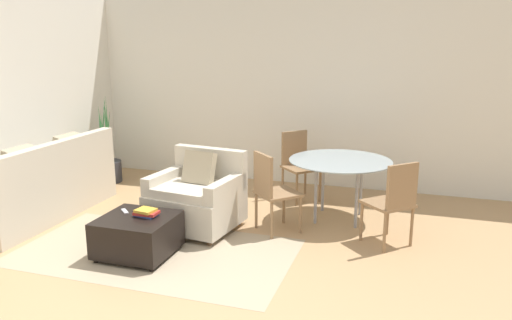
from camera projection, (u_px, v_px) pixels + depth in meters
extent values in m
plane|color=tan|center=(173.00, 297.00, 4.15)|extent=(20.00, 20.00, 0.00)
cube|color=white|center=(285.00, 90.00, 7.22)|extent=(12.00, 0.06, 2.75)
cube|color=white|center=(8.00, 99.00, 6.08)|extent=(0.06, 12.00, 2.75)
cube|color=tan|center=(155.00, 252.00, 5.02)|extent=(2.76, 1.53, 0.00)
cube|color=beige|center=(128.00, 273.00, 4.55)|extent=(2.70, 0.05, 0.00)
cube|color=beige|center=(142.00, 262.00, 4.79)|extent=(2.70, 0.05, 0.00)
cube|color=beige|center=(155.00, 252.00, 5.02)|extent=(2.70, 0.05, 0.00)
cube|color=beige|center=(167.00, 242.00, 5.26)|extent=(2.70, 0.05, 0.00)
cube|color=beige|center=(178.00, 233.00, 5.50)|extent=(2.70, 0.05, 0.00)
cube|color=beige|center=(38.00, 198.00, 6.02)|extent=(0.83, 2.04, 0.45)
cube|color=beige|center=(58.00, 162.00, 5.81)|extent=(0.14, 2.04, 0.49)
cube|color=beige|center=(85.00, 153.00, 6.82)|extent=(0.76, 0.12, 0.26)
cube|color=tan|center=(65.00, 150.00, 6.30)|extent=(0.19, 0.40, 0.41)
cube|color=tan|center=(17.00, 165.00, 5.55)|extent=(0.19, 0.40, 0.41)
cube|color=beige|center=(195.00, 208.00, 5.58)|extent=(1.01, 0.93, 0.37)
cube|color=beige|center=(193.00, 189.00, 5.50)|extent=(0.75, 0.78, 0.10)
cube|color=beige|center=(210.00, 166.00, 5.79)|extent=(0.91, 0.24, 0.44)
cube|color=beige|center=(165.00, 180.00, 5.68)|extent=(0.22, 0.76, 0.20)
cube|color=beige|center=(226.00, 188.00, 5.35)|extent=(0.22, 0.76, 0.20)
cylinder|color=brown|center=(151.00, 231.00, 5.50)|extent=(0.05, 0.05, 0.06)
cylinder|color=brown|center=(210.00, 242.00, 5.19)|extent=(0.05, 0.05, 0.06)
cylinder|color=brown|center=(184.00, 213.00, 6.08)|extent=(0.05, 0.05, 0.06)
cylinder|color=brown|center=(239.00, 222.00, 5.77)|extent=(0.05, 0.05, 0.06)
cube|color=tan|center=(199.00, 168.00, 5.57)|extent=(0.39, 0.25, 0.38)
cube|color=black|center=(138.00, 234.00, 4.91)|extent=(0.70, 0.67, 0.35)
cylinder|color=black|center=(96.00, 260.00, 4.78)|extent=(0.04, 0.04, 0.04)
cylinder|color=black|center=(151.00, 269.00, 4.61)|extent=(0.04, 0.04, 0.04)
cylinder|color=black|center=(128.00, 239.00, 5.31)|extent=(0.04, 0.04, 0.04)
cylinder|color=black|center=(179.00, 245.00, 5.13)|extent=(0.04, 0.04, 0.04)
cube|color=#2D478C|center=(146.00, 215.00, 4.91)|extent=(0.22, 0.16, 0.02)
cube|color=#B72D28|center=(147.00, 213.00, 4.90)|extent=(0.23, 0.16, 0.03)
cube|color=gold|center=(146.00, 210.00, 4.89)|extent=(0.20, 0.18, 0.03)
cube|color=#B7B7BC|center=(125.00, 211.00, 5.03)|extent=(0.14, 0.14, 0.01)
cylinder|color=#333338|center=(108.00, 171.00, 7.49)|extent=(0.40, 0.40, 0.32)
cylinder|color=black|center=(108.00, 162.00, 7.45)|extent=(0.37, 0.37, 0.02)
cone|color=#387A42|center=(107.00, 129.00, 7.32)|extent=(0.05, 0.09, 0.98)
cone|color=#387A42|center=(108.00, 129.00, 7.35)|extent=(0.13, 0.16, 0.96)
cone|color=#387A42|center=(108.00, 134.00, 7.41)|extent=(0.18, 0.05, 0.79)
cone|color=#387A42|center=(103.00, 128.00, 7.41)|extent=(0.13, 0.16, 0.98)
cone|color=#387A42|center=(102.00, 135.00, 7.37)|extent=(0.05, 0.07, 0.78)
cone|color=#387A42|center=(101.00, 134.00, 7.33)|extent=(0.12, 0.15, 0.83)
cone|color=#387A42|center=(102.00, 135.00, 7.27)|extent=(0.11, 0.05, 0.84)
cone|color=#387A42|center=(107.00, 134.00, 7.28)|extent=(0.08, 0.08, 0.87)
cylinder|color=#99A8AD|center=(340.00, 160.00, 5.79)|extent=(1.19, 1.19, 0.01)
cylinder|color=#99999E|center=(316.00, 194.00, 5.73)|extent=(0.04, 0.04, 0.71)
cylinder|color=#99999E|center=(357.00, 198.00, 5.60)|extent=(0.04, 0.04, 0.71)
cylinder|color=#99999E|center=(323.00, 183.00, 6.16)|extent=(0.04, 0.04, 0.71)
cylinder|color=#99999E|center=(361.00, 187.00, 6.03)|extent=(0.04, 0.04, 0.71)
cube|color=#93704C|center=(278.00, 193.00, 5.49)|extent=(0.59, 0.59, 0.03)
cube|color=#93704C|center=(263.00, 174.00, 5.35)|extent=(0.29, 0.29, 0.45)
cylinder|color=#93704C|center=(300.00, 215.00, 5.47)|extent=(0.03, 0.03, 0.42)
cylinder|color=#93704C|center=(284.00, 206.00, 5.78)|extent=(0.03, 0.03, 0.42)
cylinder|color=#93704C|center=(272.00, 220.00, 5.31)|extent=(0.03, 0.03, 0.42)
cylinder|color=#93704C|center=(256.00, 210.00, 5.62)|extent=(0.03, 0.03, 0.42)
cube|color=#93704C|center=(388.00, 204.00, 5.14)|extent=(0.59, 0.59, 0.03)
cube|color=#93704C|center=(402.00, 186.00, 4.92)|extent=(0.29, 0.29, 0.45)
cylinder|color=#93704C|center=(388.00, 216.00, 5.43)|extent=(0.03, 0.03, 0.42)
cylinder|color=#93704C|center=(361.00, 222.00, 5.27)|extent=(0.03, 0.03, 0.42)
cylinder|color=#93704C|center=(412.00, 227.00, 5.12)|extent=(0.03, 0.03, 0.42)
cylinder|color=#93704C|center=(385.00, 233.00, 4.96)|extent=(0.03, 0.03, 0.42)
cube|color=#93704C|center=(302.00, 168.00, 6.58)|extent=(0.59, 0.59, 0.03)
cube|color=#93704C|center=(294.00, 148.00, 6.68)|extent=(0.29, 0.29, 0.45)
cylinder|color=#93704C|center=(297.00, 190.00, 6.39)|extent=(0.03, 0.03, 0.42)
cylinder|color=#93704C|center=(320.00, 186.00, 6.55)|extent=(0.03, 0.03, 0.42)
cylinder|color=#93704C|center=(283.00, 183.00, 6.70)|extent=(0.03, 0.03, 0.42)
cylinder|color=#93704C|center=(305.00, 179.00, 6.86)|extent=(0.03, 0.03, 0.42)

